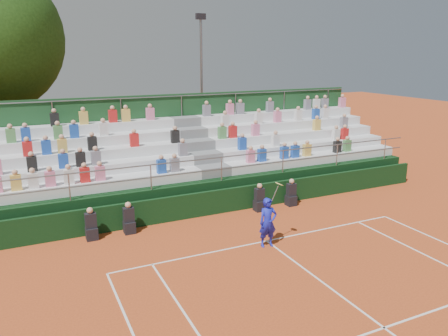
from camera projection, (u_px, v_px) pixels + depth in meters
name	position (u px, v px, depth m)	size (l,w,h in m)	color
ground	(267.00, 241.00, 15.21)	(90.00, 90.00, 0.00)	#C04D20
courtside_wall	(227.00, 200.00, 17.88)	(20.00, 0.15, 1.00)	black
line_officials	(200.00, 209.00, 16.93)	(8.71, 0.40, 1.19)	black
grandstand	(197.00, 168.00, 20.56)	(20.00, 5.20, 4.40)	black
tennis_player	(268.00, 222.00, 14.62)	(0.87, 0.48, 2.22)	#1921BC
floodlight_mast	(201.00, 75.00, 27.19)	(0.60, 0.25, 8.65)	gray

